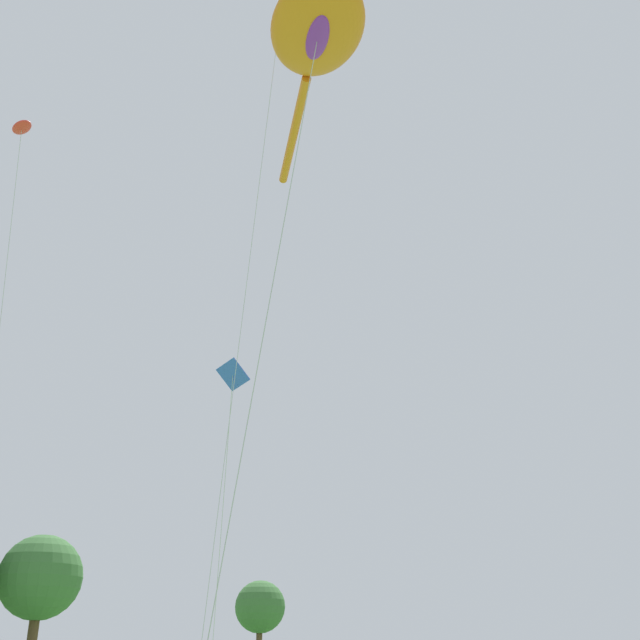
% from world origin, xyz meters
% --- Properties ---
extents(big_show_kite, '(5.50, 10.05, 19.66)m').
position_xyz_m(big_show_kite, '(0.45, 10.68, 19.20)').
color(big_show_kite, orange).
rests_on(big_show_kite, ground).
extents(small_kite_delta_white, '(1.96, 4.35, 10.62)m').
position_xyz_m(small_kite_delta_white, '(1.20, 16.99, 9.78)').
color(small_kite_delta_white, blue).
rests_on(small_kite_delta_white, ground).
extents(small_kite_bird_shape, '(1.56, 1.45, 18.52)m').
position_xyz_m(small_kite_bird_shape, '(-6.20, 18.96, 18.00)').
color(small_kite_bird_shape, red).
rests_on(small_kite_bird_shape, ground).
extents(small_kite_box_yellow, '(1.58, 2.20, 23.74)m').
position_xyz_m(small_kite_box_yellow, '(0.74, 13.54, 22.41)').
color(small_kite_box_yellow, pink).
rests_on(small_kite_box_yellow, ground).
extents(tree_oak_right, '(6.29, 6.29, 10.27)m').
position_xyz_m(tree_oak_right, '(5.92, 58.99, 7.08)').
color(tree_oak_right, '#513823').
rests_on(tree_oak_right, ground).
extents(tree_shrub_far, '(4.71, 4.71, 8.13)m').
position_xyz_m(tree_shrub_far, '(27.48, 63.71, 5.73)').
color(tree_shrub_far, '#513823').
rests_on(tree_shrub_far, ground).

